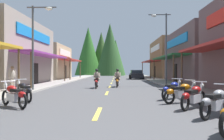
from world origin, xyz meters
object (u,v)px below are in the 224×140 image
object	(u,v)px
motorcycle_parked_right_3	(194,96)
motorcycle_parked_left_3	(14,95)
pedestrian_by_shop	(12,77)
motorcycle_parked_right_2	(216,102)
streetlamp_right	(163,39)
motorcycle_parked_left_4	(24,91)
rider_cruising_trailing	(117,79)
motorcycle_parked_right_5	(172,90)
rider_cruising_lead	(97,80)
motorcycle_parked_right_4	(181,92)
streetlamp_left	(37,35)
parked_car_curbside	(136,75)

from	to	relation	value
motorcycle_parked_right_3	motorcycle_parked_left_3	bearing A→B (deg)	129.31
motorcycle_parked_left_3	pedestrian_by_shop	bearing A→B (deg)	-23.87
motorcycle_parked_right_2	motorcycle_parked_right_3	xyz separation A→B (m)	(-0.20, 1.58, 0.00)
streetlamp_right	motorcycle_parked_left_4	world-z (taller)	streetlamp_right
rider_cruising_trailing	streetlamp_right	bearing A→B (deg)	-66.48
motorcycle_parked_right_3	motorcycle_parked_right_5	xyz separation A→B (m)	(-0.15, 2.93, 0.00)
motorcycle_parked_left_4	rider_cruising_lead	distance (m)	8.41
motorcycle_parked_left_3	motorcycle_parked_left_4	bearing A→B (deg)	-38.54
streetlamp_right	motorcycle_parked_left_3	world-z (taller)	streetlamp_right
motorcycle_parked_right_4	pedestrian_by_shop	xyz separation A→B (m)	(-9.79, 4.80, 0.52)
motorcycle_parked_left_3	rider_cruising_lead	xyz separation A→B (m)	(2.46, 9.71, 0.17)
streetlamp_left	streetlamp_right	distance (m)	11.27
motorcycle_parked_left_4	parked_car_curbside	xyz separation A→B (m)	(7.32, 25.58, 0.20)
motorcycle_parked_right_2	motorcycle_parked_right_5	distance (m)	4.52
rider_cruising_lead	streetlamp_right	bearing A→B (deg)	-65.71
motorcycle_parked_right_4	parked_car_curbside	xyz separation A→B (m)	(0.00, 26.08, 0.20)
streetlamp_left	pedestrian_by_shop	xyz separation A→B (m)	(-1.42, -0.67, -2.83)
motorcycle_parked_left_3	rider_cruising_trailing	distance (m)	11.68
streetlamp_right	motorcycle_parked_right_5	distance (m)	10.61
streetlamp_right	motorcycle_parked_right_3	distance (m)	13.35
rider_cruising_trailing	pedestrian_by_shop	world-z (taller)	pedestrian_by_shop
motorcycle_parked_right_3	motorcycle_parked_right_5	bearing A→B (deg)	44.11
rider_cruising_trailing	parked_car_curbside	size ratio (longest dim) A/B	0.50
streetlamp_left	motorcycle_parked_right_2	world-z (taller)	streetlamp_left
pedestrian_by_shop	streetlamp_right	bearing A→B (deg)	56.91
motorcycle_parked_right_4	rider_cruising_lead	bearing A→B (deg)	87.74
streetlamp_right	motorcycle_parked_right_5	xyz separation A→B (m)	(-1.40, -9.81, -3.78)
streetlamp_right	rider_cruising_lead	xyz separation A→B (m)	(-5.86, -2.79, -3.61)
streetlamp_right	motorcycle_parked_right_2	world-z (taller)	streetlamp_right
motorcycle_parked_right_3	rider_cruising_lead	bearing A→B (deg)	66.07
motorcycle_parked_right_4	rider_cruising_lead	world-z (taller)	rider_cruising_lead
motorcycle_parked_right_3	rider_cruising_lead	distance (m)	10.96
motorcycle_parked_right_4	motorcycle_parked_right_2	bearing A→B (deg)	-115.76
motorcycle_parked_right_2	rider_cruising_lead	world-z (taller)	rider_cruising_lead
rider_cruising_lead	motorcycle_parked_right_4	bearing A→B (deg)	-152.83
streetlamp_right	pedestrian_by_shop	xyz separation A→B (m)	(-11.11, -6.42, -3.26)
motorcycle_parked_right_2	rider_cruising_lead	bearing A→B (deg)	68.41
streetlamp_right	parked_car_curbside	world-z (taller)	streetlamp_right
motorcycle_parked_right_2	parked_car_curbside	bearing A→B (deg)	46.29
streetlamp_right	rider_cruising_trailing	bearing A→B (deg)	-159.37
motorcycle_parked_right_3	pedestrian_by_shop	size ratio (longest dim) A/B	0.96
motorcycle_parked_right_2	rider_cruising_lead	xyz separation A→B (m)	(-4.81, 11.53, 0.17)
parked_car_curbside	rider_cruising_trailing	bearing A→B (deg)	169.93
parked_car_curbside	motorcycle_parked_right_5	bearing A→B (deg)	179.63
motorcycle_parked_right_5	parked_car_curbside	xyz separation A→B (m)	(0.09, 24.67, 0.20)
parked_car_curbside	motorcycle_parked_left_4	bearing A→B (deg)	163.88
motorcycle_parked_left_4	rider_cruising_trailing	world-z (taller)	rider_cruising_trailing
motorcycle_parked_right_5	rider_cruising_lead	size ratio (longest dim) A/B	0.80
motorcycle_parked_left_4	motorcycle_parked_left_3	bearing A→B (deg)	150.51
parked_car_curbside	streetlamp_left	bearing A→B (deg)	157.74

